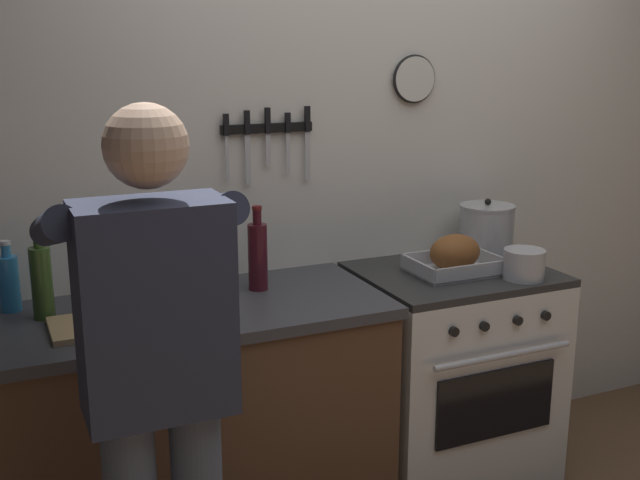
# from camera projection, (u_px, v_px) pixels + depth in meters

# --- Properties ---
(wall_back) EXTENTS (6.00, 0.13, 2.60)m
(wall_back) POSITION_uv_depth(u_px,v_px,m) (367.00, 164.00, 3.29)
(wall_back) COLOR white
(wall_back) RESTS_ON ground
(counter_block) EXTENTS (2.03, 0.65, 0.90)m
(counter_block) POSITION_uv_depth(u_px,v_px,m) (105.00, 441.00, 2.70)
(counter_block) COLOR brown
(counter_block) RESTS_ON ground
(stove) EXTENTS (0.76, 0.67, 0.90)m
(stove) POSITION_uv_depth(u_px,v_px,m) (450.00, 373.00, 3.26)
(stove) COLOR white
(stove) RESTS_ON ground
(person_cook) EXTENTS (0.51, 0.63, 1.66)m
(person_cook) POSITION_uv_depth(u_px,v_px,m) (157.00, 374.00, 2.04)
(person_cook) COLOR #4C566B
(person_cook) RESTS_ON ground
(roasting_pan) EXTENTS (0.35, 0.26, 0.16)m
(roasting_pan) POSITION_uv_depth(u_px,v_px,m) (455.00, 257.00, 3.11)
(roasting_pan) COLOR #B7B7BC
(roasting_pan) RESTS_ON stove
(stock_pot) EXTENTS (0.23, 0.23, 0.26)m
(stock_pot) POSITION_uv_depth(u_px,v_px,m) (486.00, 231.00, 3.33)
(stock_pot) COLOR #B7B7BC
(stock_pot) RESTS_ON stove
(saucepan) EXTENTS (0.16, 0.16, 0.12)m
(saucepan) POSITION_uv_depth(u_px,v_px,m) (524.00, 264.00, 3.03)
(saucepan) COLOR #B7B7BC
(saucepan) RESTS_ON stove
(cutting_board) EXTENTS (0.36, 0.24, 0.02)m
(cutting_board) POSITION_uv_depth(u_px,v_px,m) (107.00, 324.00, 2.53)
(cutting_board) COLOR tan
(cutting_board) RESTS_ON counter_block
(bottle_wine_red) EXTENTS (0.07, 0.07, 0.32)m
(bottle_wine_red) POSITION_uv_depth(u_px,v_px,m) (258.00, 255.00, 2.88)
(bottle_wine_red) COLOR #47141E
(bottle_wine_red) RESTS_ON counter_block
(bottle_vinegar) EXTENTS (0.06, 0.06, 0.27)m
(bottle_vinegar) POSITION_uv_depth(u_px,v_px,m) (147.00, 276.00, 2.68)
(bottle_vinegar) COLOR #997F4C
(bottle_vinegar) RESTS_ON counter_block
(bottle_olive_oil) EXTENTS (0.07, 0.07, 0.31)m
(bottle_olive_oil) POSITION_uv_depth(u_px,v_px,m) (42.00, 281.00, 2.58)
(bottle_olive_oil) COLOR #385623
(bottle_olive_oil) RESTS_ON counter_block
(bottle_dish_soap) EXTENTS (0.07, 0.07, 0.25)m
(bottle_dish_soap) POSITION_uv_depth(u_px,v_px,m) (9.00, 282.00, 2.66)
(bottle_dish_soap) COLOR #338CCC
(bottle_dish_soap) RESTS_ON counter_block
(bottle_hot_sauce) EXTENTS (0.05, 0.05, 0.21)m
(bottle_hot_sauce) POSITION_uv_depth(u_px,v_px,m) (98.00, 291.00, 2.61)
(bottle_hot_sauce) COLOR red
(bottle_hot_sauce) RESTS_ON counter_block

